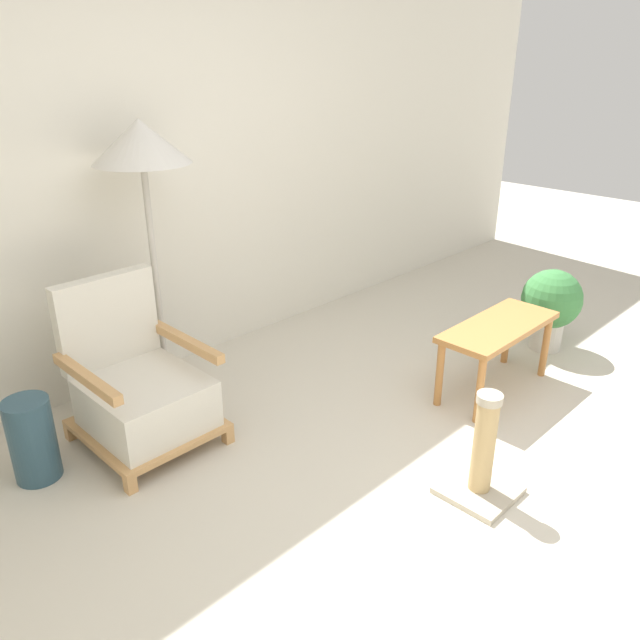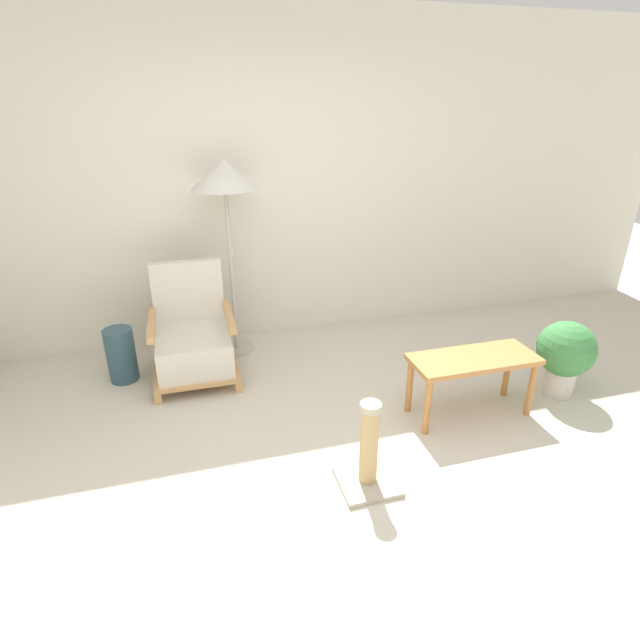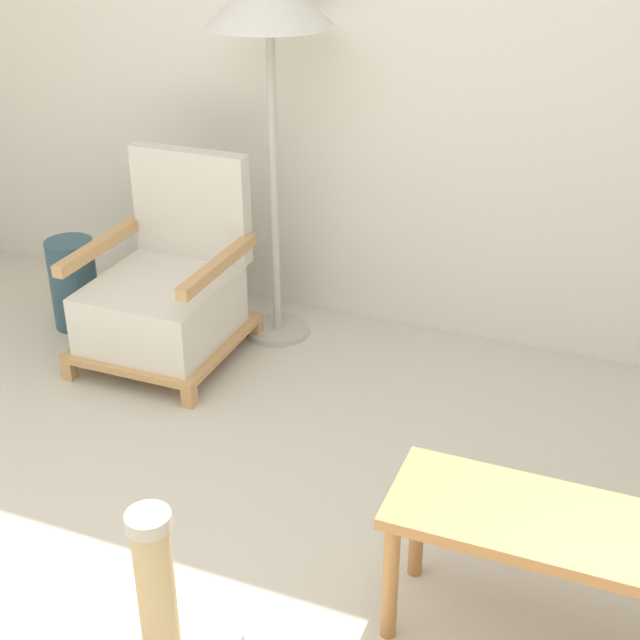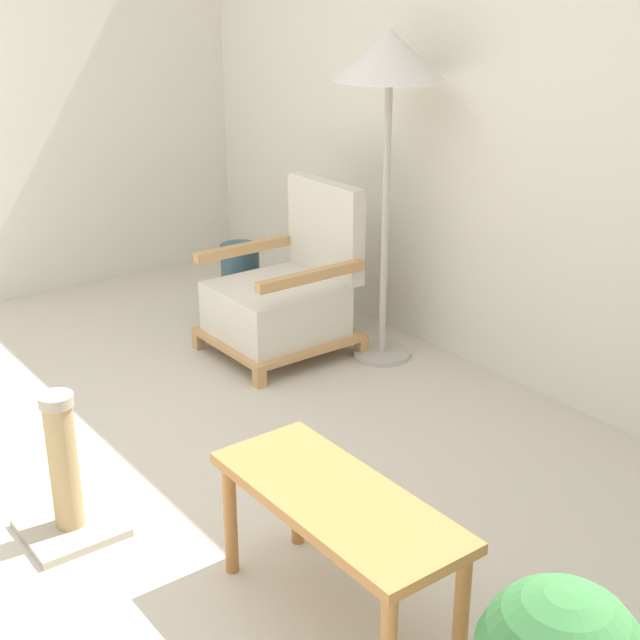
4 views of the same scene
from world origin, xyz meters
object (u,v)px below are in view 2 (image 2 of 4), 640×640
Objects in this scene: potted_plant at (565,353)px; scratching_post at (368,457)px; coffee_table at (473,366)px; vase at (121,355)px; floor_lamp at (225,183)px; armchair at (193,340)px.

scratching_post is at bearing -163.20° from potted_plant.
coffee_table is 2.57m from vase.
floor_lamp is 2.99× the size of scratching_post.
floor_lamp is at bearing 135.34° from coffee_table.
floor_lamp is 2.24m from coffee_table.
armchair is 2.02× the size of vase.
potted_plant reaches higher than scratching_post.
potted_plant is (2.18, -1.35, -1.07)m from floor_lamp.
armchair is at bearing 119.50° from scratching_post.
floor_lamp reaches higher than armchair.
armchair is at bearing -7.59° from vase.
coffee_table is 2.01× the size of vase.
scratching_post is (-1.68, -0.51, -0.15)m from potted_plant.
vase is at bearing 131.33° from scratching_post.
scratching_post is at bearing -152.77° from coffee_table.
armchair is at bearing 158.33° from potted_plant.
coffee_table is at bearing 27.23° from scratching_post.
potted_plant is at bearing -21.67° from armchair.
floor_lamp is (0.36, 0.34, 1.11)m from armchair.
armchair is 1.22m from floor_lamp.
floor_lamp reaches higher than coffee_table.
floor_lamp is 2.78m from potted_plant.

